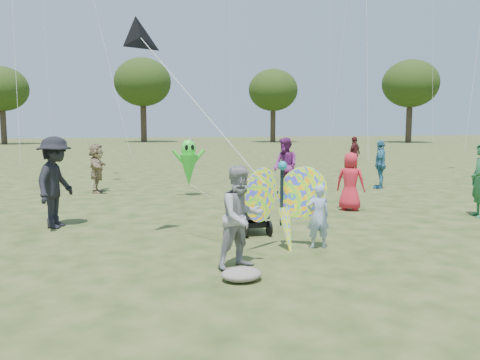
# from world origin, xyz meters

# --- Properties ---
(ground) EXTENTS (160.00, 160.00, 0.00)m
(ground) POSITION_xyz_m (0.00, 0.00, 0.00)
(ground) COLOR #51592B
(ground) RESTS_ON ground
(child_girl) EXTENTS (0.44, 0.32, 1.13)m
(child_girl) POSITION_xyz_m (0.86, 0.23, 0.57)
(child_girl) COLOR #93ABD1
(child_girl) RESTS_ON ground
(adult_man) EXTENTS (0.92, 0.81, 1.56)m
(adult_man) POSITION_xyz_m (-0.75, -0.51, 0.78)
(adult_man) COLOR #96979B
(adult_man) RESTS_ON ground
(grey_bag) EXTENTS (0.57, 0.47, 0.18)m
(grey_bag) POSITION_xyz_m (-0.91, -1.09, 0.09)
(grey_bag) COLOR gray
(grey_bag) RESTS_ON ground
(crowd_a) EXTENTS (0.85, 0.83, 1.48)m
(crowd_a) POSITION_xyz_m (3.26, 3.40, 0.74)
(crowd_a) COLOR red
(crowd_a) RESTS_ON ground
(crowd_b) EXTENTS (1.11, 1.42, 1.92)m
(crowd_b) POSITION_xyz_m (-3.72, 3.29, 0.96)
(crowd_b) COLOR black
(crowd_b) RESTS_ON ground
(crowd_c) EXTENTS (0.92, 1.01, 1.66)m
(crowd_c) POSITION_xyz_m (6.32, 6.86, 0.83)
(crowd_c) COLOR teal
(crowd_c) RESTS_ON ground
(crowd_d) EXTENTS (0.58, 1.50, 1.58)m
(crowd_d) POSITION_xyz_m (-3.00, 8.49, 0.79)
(crowd_d) COLOR #947D5B
(crowd_d) RESTS_ON ground
(crowd_e) EXTENTS (0.86, 1.00, 1.79)m
(crowd_e) POSITION_xyz_m (2.63, 6.31, 0.89)
(crowd_e) COLOR #7C2979
(crowd_e) RESTS_ON ground
(crowd_h) EXTENTS (1.02, 0.86, 1.64)m
(crowd_h) POSITION_xyz_m (8.67, 12.75, 0.82)
(crowd_h) COLOR #531B1E
(crowd_h) RESTS_ON ground
(crowd_j) EXTENTS (0.92, 1.45, 1.49)m
(crowd_j) POSITION_xyz_m (1.45, 16.83, 0.75)
(crowd_j) COLOR #A25C92
(crowd_j) RESTS_ON ground
(jogging_stroller) EXTENTS (0.53, 1.06, 1.09)m
(jogging_stroller) POSITION_xyz_m (0.10, 1.71, 0.61)
(jogging_stroller) COLOR black
(jogging_stroller) RESTS_ON ground
(butterfly_kite) EXTENTS (1.74, 0.75, 1.74)m
(butterfly_kite) POSITION_xyz_m (0.26, 0.33, 0.78)
(butterfly_kite) COLOR orange
(butterfly_kite) RESTS_ON ground
(delta_kite_rig) EXTENTS (2.14, 2.24, 2.86)m
(delta_kite_rig) POSITION_xyz_m (-2.02, 1.49, 3.67)
(delta_kite_rig) COLOR black
(delta_kite_rig) RESTS_ON ground
(alien_kite) EXTENTS (1.12, 0.69, 1.74)m
(alien_kite) POSITION_xyz_m (-0.30, 6.86, 0.97)
(alien_kite) COLOR #34DF34
(alien_kite) RESTS_ON ground
(tree_line) EXTENTS (91.78, 33.60, 10.79)m
(tree_line) POSITION_xyz_m (3.67, 44.99, 6.86)
(tree_line) COLOR #3A2D21
(tree_line) RESTS_ON ground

